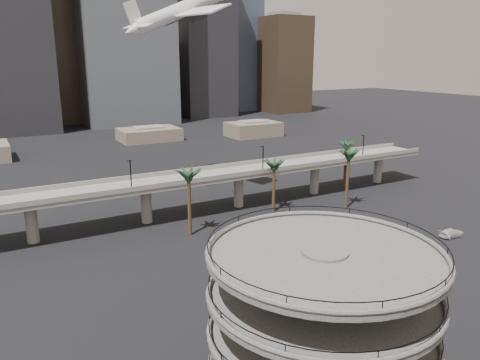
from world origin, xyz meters
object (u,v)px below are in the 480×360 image
overpass (194,182)px  car_b (354,239)px  airborne_jet (183,10)px  parking_ramp (322,313)px  car_c (452,233)px  car_a (285,268)px

overpass → car_b: overpass is taller
airborne_jet → car_b: (13.70, -46.24, -43.41)m
overpass → airborne_jet: (5.56, 16.76, 36.75)m
overpass → parking_ramp: bearing=-102.4°
car_b → parking_ramp: bearing=132.3°
parking_ramp → airborne_jet: 85.19m
car_c → overpass: bearing=48.6°
parking_ramp → airborne_jet: airborne_jet is taller
parking_ramp → car_a: (13.71, 25.33, -9.02)m
parking_ramp → car_c: parking_ramp is taller
overpass → airborne_jet: bearing=71.7°
overpass → car_b: (19.26, -29.48, -6.66)m
overpass → car_c: size_ratio=24.19×
overpass → car_b: bearing=-56.8°
car_b → car_a: bearing=102.6°
car_b → airborne_jet: bearing=16.3°
airborne_jet → car_a: (-4.85, -50.42, -43.27)m
parking_ramp → car_c: (50.43, 22.26, -9.06)m
parking_ramp → car_a: size_ratio=4.62×
parking_ramp → car_c: 55.86m
car_b → overpass: bearing=33.0°
parking_ramp → car_b: bearing=42.5°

